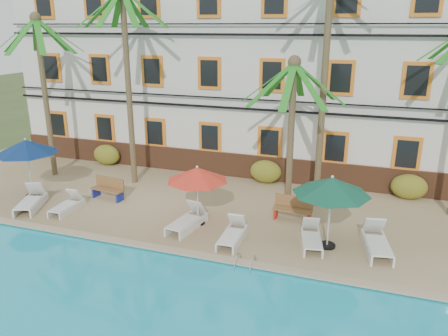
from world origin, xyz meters
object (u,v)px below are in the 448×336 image
at_px(umbrella_red, 197,175).
at_px(bench_left, 109,188).
at_px(palm_b, 127,62).
at_px(pool_ladder, 245,266).
at_px(lounger_f, 377,242).
at_px(lounger_c, 188,220).
at_px(palm_c, 292,112).
at_px(lounger_d, 233,234).
at_px(palm_d, 327,48).
at_px(umbrella_blue, 26,147).
at_px(palm_a, 43,74).
at_px(lounger_e, 312,238).
at_px(lounger_a, 31,201).
at_px(umbrella_green, 332,186).
at_px(lounger_b, 67,205).
at_px(bench_right, 293,208).

xyz_separation_m(umbrella_red, bench_left, (-4.60, 1.10, -1.49)).
distance_m(palm_b, pool_ladder, 10.70).
bearing_deg(lounger_f, lounger_c, -176.23).
bearing_deg(bench_left, palm_c, 11.61).
bearing_deg(palm_c, lounger_d, -108.88).
bearing_deg(lounger_f, palm_b, 163.16).
bearing_deg(palm_b, palm_c, -5.01).
distance_m(palm_c, lounger_c, 5.74).
distance_m(palm_d, umbrella_blue, 12.92).
bearing_deg(umbrella_blue, palm_a, 111.37).
bearing_deg(lounger_f, lounger_d, -169.02).
xyz_separation_m(palm_b, palm_d, (8.57, 0.00, 0.75)).
distance_m(palm_c, bench_left, 8.42).
bearing_deg(palm_c, lounger_e, -64.82).
distance_m(palm_a, palm_c, 11.92).
bearing_deg(lounger_a, umbrella_red, 6.76).
height_order(palm_d, lounger_e, palm_d).
distance_m(palm_b, lounger_f, 12.65).
height_order(bench_left, pool_ladder, bench_left).
distance_m(umbrella_green, lounger_e, 1.98).
bearing_deg(lounger_b, lounger_d, -2.65).
height_order(lounger_e, pool_ladder, lounger_e).
bearing_deg(lounger_b, lounger_a, -172.37).
distance_m(umbrella_red, lounger_d, 2.55).
xyz_separation_m(palm_c, lounger_e, (1.39, -2.96, -3.71)).
relative_size(palm_d, lounger_f, 4.74).
relative_size(lounger_f, pool_ladder, 2.89).
relative_size(umbrella_red, pool_ladder, 3.09).
xyz_separation_m(palm_d, lounger_f, (2.43, -3.34, -6.03)).
height_order(lounger_c, lounger_d, lounger_c).
bearing_deg(lounger_a, lounger_f, 3.41).
relative_size(palm_a, palm_d, 0.76).
distance_m(lounger_b, bench_right, 9.00).
relative_size(palm_d, pool_ladder, 13.69).
relative_size(lounger_a, bench_left, 1.37).
distance_m(umbrella_blue, umbrella_green, 12.73).
bearing_deg(lounger_c, umbrella_green, 2.29).
xyz_separation_m(palm_c, lounger_c, (-3.12, -3.11, -3.68)).
bearing_deg(lounger_b, bench_right, 13.72).
xyz_separation_m(palm_b, umbrella_green, (9.43, -3.56, -3.41)).
height_order(umbrella_red, lounger_a, umbrella_red).
bearing_deg(umbrella_green, lounger_f, 8.46).
bearing_deg(palm_c, bench_right, -69.49).
bearing_deg(bench_right, bench_left, -176.98).
height_order(lounger_c, bench_left, bench_left).
relative_size(palm_b, palm_c, 1.45).
bearing_deg(lounger_e, umbrella_red, 175.67).
bearing_deg(palm_c, palm_b, 174.99).
distance_m(palm_b, bench_right, 9.61).
height_order(umbrella_red, lounger_b, umbrella_red).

